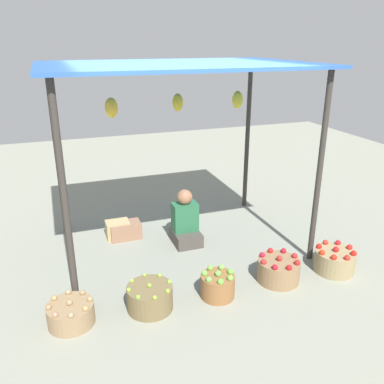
{
  "coord_description": "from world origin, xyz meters",
  "views": [
    {
      "loc": [
        -1.52,
        -4.76,
        2.67
      ],
      "look_at": [
        0.0,
        -0.5,
        0.95
      ],
      "focal_mm": 37.58,
      "sensor_mm": 36.0,
      "label": 1
    }
  ],
  "objects_px": {
    "basket_limes": "(150,297)",
    "vendor_person": "(185,223)",
    "basket_potatoes": "(71,313)",
    "wooden_crate_near_vendor": "(118,229)",
    "basket_green_apples": "(218,285)",
    "basket_red_apples": "(278,270)",
    "basket_red_tomatoes": "(335,260)",
    "wooden_crate_stacked_rear": "(125,230)"
  },
  "relations": [
    {
      "from": "vendor_person",
      "to": "basket_potatoes",
      "type": "bearing_deg",
      "value": -142.58
    },
    {
      "from": "basket_green_apples",
      "to": "wooden_crate_stacked_rear",
      "type": "height_order",
      "value": "basket_green_apples"
    },
    {
      "from": "basket_potatoes",
      "to": "wooden_crate_stacked_rear",
      "type": "bearing_deg",
      "value": 62.56
    },
    {
      "from": "vendor_person",
      "to": "basket_potatoes",
      "type": "relative_size",
      "value": 1.68
    },
    {
      "from": "basket_green_apples",
      "to": "wooden_crate_stacked_rear",
      "type": "xyz_separation_m",
      "value": [
        -0.69,
        1.74,
        -0.02
      ]
    },
    {
      "from": "wooden_crate_near_vendor",
      "to": "basket_red_apples",
      "type": "bearing_deg",
      "value": -47.55
    },
    {
      "from": "basket_red_tomatoes",
      "to": "basket_potatoes",
      "type": "bearing_deg",
      "value": 178.81
    },
    {
      "from": "basket_potatoes",
      "to": "basket_limes",
      "type": "distance_m",
      "value": 0.8
    },
    {
      "from": "basket_potatoes",
      "to": "basket_red_apples",
      "type": "bearing_deg",
      "value": -0.5
    },
    {
      "from": "basket_red_tomatoes",
      "to": "wooden_crate_near_vendor",
      "type": "bearing_deg",
      "value": 142.84
    },
    {
      "from": "basket_limes",
      "to": "wooden_crate_near_vendor",
      "type": "height_order",
      "value": "basket_limes"
    },
    {
      "from": "basket_green_apples",
      "to": "basket_red_tomatoes",
      "type": "distance_m",
      "value": 1.56
    },
    {
      "from": "vendor_person",
      "to": "wooden_crate_stacked_rear",
      "type": "xyz_separation_m",
      "value": [
        -0.77,
        0.42,
        -0.18
      ]
    },
    {
      "from": "vendor_person",
      "to": "basket_green_apples",
      "type": "bearing_deg",
      "value": -93.24
    },
    {
      "from": "basket_limes",
      "to": "vendor_person",
      "type": "bearing_deg",
      "value": 57.0
    },
    {
      "from": "basket_green_apples",
      "to": "vendor_person",
      "type": "bearing_deg",
      "value": 86.76
    },
    {
      "from": "vendor_person",
      "to": "basket_limes",
      "type": "relative_size",
      "value": 1.61
    },
    {
      "from": "basket_potatoes",
      "to": "basket_red_tomatoes",
      "type": "height_order",
      "value": "basket_red_tomatoes"
    },
    {
      "from": "basket_limes",
      "to": "wooden_crate_near_vendor",
      "type": "xyz_separation_m",
      "value": [
        -0.03,
        1.75,
        -0.01
      ]
    },
    {
      "from": "basket_red_apples",
      "to": "wooden_crate_near_vendor",
      "type": "bearing_deg",
      "value": 132.45
    },
    {
      "from": "wooden_crate_near_vendor",
      "to": "wooden_crate_stacked_rear",
      "type": "bearing_deg",
      "value": -26.23
    },
    {
      "from": "basket_green_apples",
      "to": "basket_potatoes",
      "type": "bearing_deg",
      "value": 177.32
    },
    {
      "from": "basket_green_apples",
      "to": "wooden_crate_near_vendor",
      "type": "xyz_separation_m",
      "value": [
        -0.79,
        1.79,
        -0.02
      ]
    },
    {
      "from": "basket_potatoes",
      "to": "basket_red_tomatoes",
      "type": "relative_size",
      "value": 0.95
    },
    {
      "from": "wooden_crate_stacked_rear",
      "to": "basket_limes",
      "type": "bearing_deg",
      "value": -92.15
    },
    {
      "from": "wooden_crate_near_vendor",
      "to": "basket_potatoes",
      "type": "bearing_deg",
      "value": -114.08
    },
    {
      "from": "vendor_person",
      "to": "wooden_crate_stacked_rear",
      "type": "distance_m",
      "value": 0.89
    },
    {
      "from": "basket_red_apples",
      "to": "basket_green_apples",
      "type": "bearing_deg",
      "value": -176.25
    },
    {
      "from": "basket_potatoes",
      "to": "wooden_crate_near_vendor",
      "type": "distance_m",
      "value": 1.88
    },
    {
      "from": "wooden_crate_near_vendor",
      "to": "basket_green_apples",
      "type": "bearing_deg",
      "value": -66.14
    },
    {
      "from": "vendor_person",
      "to": "basket_limes",
      "type": "height_order",
      "value": "vendor_person"
    },
    {
      "from": "basket_red_tomatoes",
      "to": "vendor_person",
      "type": "bearing_deg",
      "value": 138.47
    },
    {
      "from": "vendor_person",
      "to": "basket_red_tomatoes",
      "type": "bearing_deg",
      "value": -41.53
    },
    {
      "from": "wooden_crate_near_vendor",
      "to": "basket_red_tomatoes",
      "type": "bearing_deg",
      "value": -37.16
    },
    {
      "from": "basket_red_tomatoes",
      "to": "wooden_crate_stacked_rear",
      "type": "relative_size",
      "value": 1.12
    },
    {
      "from": "vendor_person",
      "to": "wooden_crate_stacked_rear",
      "type": "height_order",
      "value": "vendor_person"
    },
    {
      "from": "basket_limes",
      "to": "basket_red_tomatoes",
      "type": "relative_size",
      "value": 1.0
    },
    {
      "from": "basket_green_apples",
      "to": "wooden_crate_near_vendor",
      "type": "bearing_deg",
      "value": 113.86
    },
    {
      "from": "basket_green_apples",
      "to": "wooden_crate_stacked_rear",
      "type": "relative_size",
      "value": 0.87
    },
    {
      "from": "basket_red_apples",
      "to": "wooden_crate_stacked_rear",
      "type": "relative_size",
      "value": 1.14
    },
    {
      "from": "basket_green_apples",
      "to": "basket_red_tomatoes",
      "type": "bearing_deg",
      "value": 0.3
    },
    {
      "from": "basket_potatoes",
      "to": "wooden_crate_near_vendor",
      "type": "relative_size",
      "value": 1.43
    }
  ]
}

